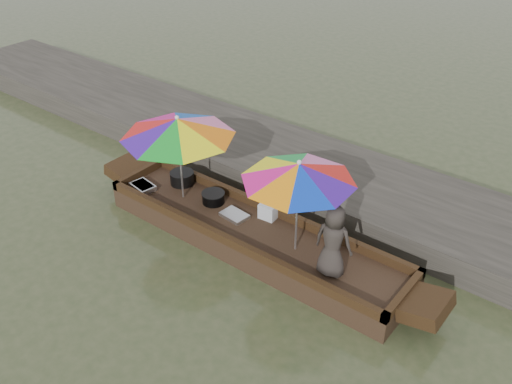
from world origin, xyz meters
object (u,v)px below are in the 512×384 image
Objects in this scene: vendor at (333,241)px; umbrella_bow at (180,158)px; cooking_pot at (182,178)px; tray_scallop at (234,215)px; boat_hull at (252,237)px; tray_crayfish at (143,187)px; charcoal_grill at (213,198)px; supply_bag at (268,211)px; umbrella_stern at (297,207)px.

vendor is 0.60× the size of umbrella_bow.
cooking_pot is 0.97× the size of tray_scallop.
tray_crayfish is (-2.29, -0.26, 0.22)m from boat_hull.
tray_crayfish is at bearing -161.25° from umbrella_bow.
charcoal_grill is 0.20× the size of umbrella_bow.
cooking_pot reaches higher than boat_hull.
boat_hull is 2.81× the size of umbrella_bow.
tray_crayfish is 1.17× the size of charcoal_grill.
supply_bag is (2.31, 0.66, 0.09)m from tray_crayfish.
umbrella_stern is (3.13, 0.26, 0.73)m from tray_crayfish.
boat_hull is at bearing -13.40° from vendor.
cooking_pot is 0.22× the size of umbrella_bow.
tray_scallop is (1.43, -0.24, -0.08)m from cooking_pot.
charcoal_grill is 2.63m from vendor.
charcoal_grill is at bearing 169.13° from boat_hull.
charcoal_grill is 0.89m from umbrella_bow.
vendor reaches higher than tray_crayfish.
supply_bag is at bearing 16.06° from tray_crayfish.
boat_hull is 14.22× the size of charcoal_grill.
cooking_pot is 1.45m from tray_scallop.
tray_crayfish is at bearing -169.73° from tray_scallop.
charcoal_grill is at bearing 19.75° from umbrella_bow.
charcoal_grill is at bearing 168.74° from tray_scallop.
vendor is 0.68× the size of umbrella_stern.
supply_bag is at bearing 153.69° from umbrella_stern.
cooking_pot reaches higher than tray_scallop.
tray_scallop is at bearing 169.62° from boat_hull.
supply_bag is (0.02, 0.41, 0.30)m from boat_hull.
umbrella_stern is (1.28, -0.08, 0.74)m from tray_scallop.
charcoal_grill reaches higher than tray_scallop.
supply_bag is at bearing 35.84° from tray_scallop.
umbrella_bow is at bearing -175.82° from tray_scallop.
boat_hull is 1.74m from vendor.
vendor is (1.56, -0.14, 0.75)m from boat_hull.
charcoal_grill reaches higher than tray_crayfish.
charcoal_grill is 1.98m from umbrella_stern.
umbrella_stern is at bearing 4.66° from tray_crayfish.
umbrella_bow reaches higher than cooking_pot.
tray_crayfish is 0.23× the size of umbrella_bow.
charcoal_grill is (0.87, -0.13, -0.02)m from cooking_pot.
tray_scallop is 0.58m from charcoal_grill.
umbrella_stern is at bearing -19.37° from vendor.
tray_crayfish is 1.36m from charcoal_grill.
boat_hull is at bearing -10.87° from charcoal_grill.
tray_crayfish reaches higher than boat_hull.
tray_crayfish is at bearing -160.83° from charcoal_grill.
tray_crayfish is 0.39× the size of vendor.
vendor reaches higher than supply_bag.
supply_bag is at bearing 87.78° from boat_hull.
umbrella_bow is 1.14× the size of umbrella_stern.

